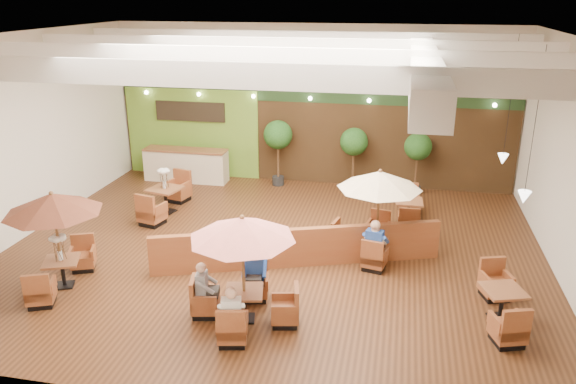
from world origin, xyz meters
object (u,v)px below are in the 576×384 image
(topiary_1, at_px, (354,144))
(diner_1, at_px, (255,268))
(table_2, at_px, (377,193))
(table_4, at_px, (501,305))
(diner_0, at_px, (232,309))
(diner_2, at_px, (204,284))
(service_counter, at_px, (186,165))
(diner_3, at_px, (375,240))
(table_0, at_px, (54,215))
(table_3, at_px, (165,197))
(topiary_2, at_px, (418,149))
(diner_4, at_px, (375,242))
(booth_divider, at_px, (298,247))
(table_1, at_px, (243,249))
(table_5, at_px, (408,212))
(topiary_0, at_px, (278,137))

(topiary_1, relative_size, diner_1, 2.76)
(table_2, height_order, diner_1, table_2)
(table_4, xyz_separation_m, diner_1, (-5.23, -0.23, 0.42))
(diner_0, xyz_separation_m, diner_2, (-0.86, 0.86, -0.01))
(service_counter, xyz_separation_m, diner_0, (4.57, -9.30, 0.17))
(service_counter, relative_size, diner_3, 3.49)
(table_0, relative_size, table_3, 0.87)
(topiary_2, height_order, diner_1, topiary_2)
(diner_4, bearing_deg, table_3, 171.51)
(table_3, bearing_deg, booth_divider, -16.72)
(table_2, bearing_deg, service_counter, 158.05)
(diner_2, height_order, diner_3, diner_3)
(diner_2, bearing_deg, table_3, -159.25)
(service_counter, height_order, diner_3, diner_3)
(topiary_1, distance_m, diner_1, 7.96)
(table_1, bearing_deg, table_2, 43.92)
(topiary_1, bearing_deg, table_3, -149.08)
(diner_1, bearing_deg, service_counter, -68.03)
(booth_divider, xyz_separation_m, table_5, (2.68, 3.42, -0.17))
(topiary_2, bearing_deg, table_0, -134.68)
(topiary_1, relative_size, diner_2, 2.87)
(topiary_0, distance_m, diner_2, 8.71)
(table_5, bearing_deg, diner_2, -127.15)
(table_3, height_order, topiary_1, topiary_1)
(topiary_1, distance_m, topiary_2, 2.12)
(table_4, xyz_separation_m, diner_3, (-2.73, 1.73, 0.44))
(table_1, distance_m, table_2, 4.42)
(table_5, bearing_deg, table_1, -121.27)
(diner_4, bearing_deg, diner_1, -129.18)
(booth_divider, bearing_deg, diner_0, -120.22)
(topiary_1, relative_size, diner_3, 2.54)
(topiary_1, bearing_deg, table_4, -63.18)
(table_1, height_order, diner_3, table_1)
(diner_1, bearing_deg, topiary_0, -90.24)
(table_2, distance_m, diner_4, 1.29)
(table_2, relative_size, topiary_0, 1.01)
(diner_2, bearing_deg, topiary_1, 155.30)
(table_3, height_order, diner_3, table_3)
(diner_0, relative_size, diner_1, 0.99)
(booth_divider, distance_m, diner_1, 1.90)
(table_4, xyz_separation_m, diner_0, (-5.23, -1.95, 0.41))
(table_1, distance_m, topiary_1, 8.76)
(booth_divider, distance_m, topiary_1, 6.16)
(diner_2, bearing_deg, diner_0, 35.05)
(topiary_2, bearing_deg, table_3, -156.64)
(table_2, bearing_deg, table_1, -111.54)
(diner_2, xyz_separation_m, diner_4, (3.37, 2.82, -0.02))
(diner_4, bearing_deg, booth_divider, -161.37)
(table_5, relative_size, diner_4, 3.29)
(table_0, bearing_deg, diner_2, -30.43)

